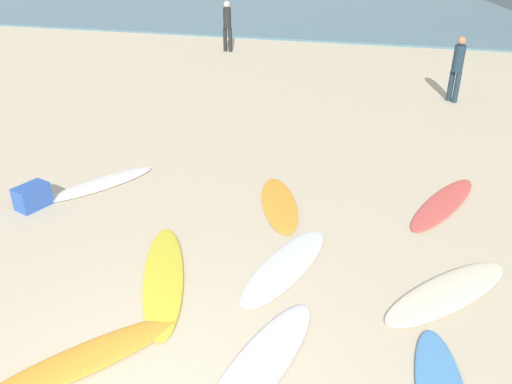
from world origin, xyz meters
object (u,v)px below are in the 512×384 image
(surfboard_5, at_px, (448,292))
(surfboard_10, at_px, (84,359))
(beach_cooler, at_px, (32,196))
(surfboard_0, at_px, (102,183))
(surfboard_9, at_px, (164,277))
(beachgoer_near, at_px, (457,66))
(surfboard_2, at_px, (279,204))
(surfboard_6, at_px, (443,203))
(beachgoer_far, at_px, (227,24))
(surfboard_4, at_px, (260,365))
(surfboard_8, at_px, (285,266))

(surfboard_5, distance_m, surfboard_10, 4.47)
(beach_cooler, bearing_deg, surfboard_0, 56.41)
(surfboard_0, relative_size, surfboard_9, 0.83)
(surfboard_10, bearing_deg, surfboard_5, 69.71)
(surfboard_10, height_order, beachgoer_near, beachgoer_near)
(surfboard_2, relative_size, surfboard_6, 0.84)
(surfboard_9, bearing_deg, surfboard_5, -12.36)
(beachgoer_far, xyz_separation_m, beach_cooler, (0.42, -12.15, -0.79))
(surfboard_2, distance_m, surfboard_10, 4.17)
(surfboard_2, xyz_separation_m, surfboard_9, (-1.06, -2.38, 0.00))
(surfboard_2, relative_size, surfboard_4, 0.87)
(surfboard_6, bearing_deg, surfboard_9, -115.72)
(surfboard_0, height_order, surfboard_8, surfboard_8)
(surfboard_5, xyz_separation_m, beachgoer_far, (-6.97, 12.83, 0.95))
(surfboard_0, bearing_deg, surfboard_10, 149.79)
(surfboard_6, xyz_separation_m, beachgoer_far, (-7.05, 10.35, 0.96))
(surfboard_9, distance_m, surfboard_10, 1.60)
(surfboard_4, distance_m, beach_cooler, 5.17)
(surfboard_5, height_order, surfboard_9, surfboard_5)
(surfboard_10, bearing_deg, surfboard_8, 91.95)
(beachgoer_near, bearing_deg, surfboard_10, -67.13)
(surfboard_0, relative_size, surfboard_2, 1.05)
(beachgoer_near, bearing_deg, surfboard_8, -62.23)
(surfboard_2, relative_size, beachgoer_far, 1.11)
(surfboard_0, xyz_separation_m, surfboard_6, (5.95, 0.78, -0.00))
(surfboard_5, height_order, surfboard_6, surfboard_5)
(beachgoer_far, relative_size, beach_cooler, 3.28)
(surfboard_5, distance_m, surfboard_9, 3.70)
(surfboard_10, bearing_deg, beach_cooler, 172.86)
(surfboard_2, height_order, surfboard_10, surfboard_10)
(beachgoer_far, bearing_deg, surfboard_2, 113.79)
(surfboard_2, bearing_deg, beach_cooler, -4.14)
(surfboard_10, bearing_deg, surfboard_0, 157.09)
(surfboard_5, distance_m, surfboard_8, 2.13)
(surfboard_0, distance_m, surfboard_8, 4.11)
(surfboard_6, bearing_deg, surfboard_10, -105.73)
(surfboard_4, bearing_deg, beachgoer_far, -56.02)
(surfboard_6, relative_size, beachgoer_far, 1.32)
(surfboard_2, bearing_deg, beachgoer_far, -87.74)
(beachgoer_far, bearing_deg, surfboard_8, 112.94)
(surfboard_8, bearing_deg, beach_cooler, 8.45)
(beachgoer_near, relative_size, beachgoer_far, 0.96)
(beachgoer_near, height_order, beachgoer_far, beachgoer_far)
(surfboard_10, height_order, beachgoer_far, beachgoer_far)
(surfboard_4, distance_m, surfboard_9, 2.01)
(surfboard_6, bearing_deg, beachgoer_far, 148.71)
(surfboard_5, xyz_separation_m, beachgoer_near, (0.60, 8.56, 0.90))
(surfboard_2, xyz_separation_m, beach_cooler, (-3.96, -1.08, 0.16))
(surfboard_4, relative_size, surfboard_5, 1.01)
(beach_cooler, bearing_deg, surfboard_2, 15.18)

